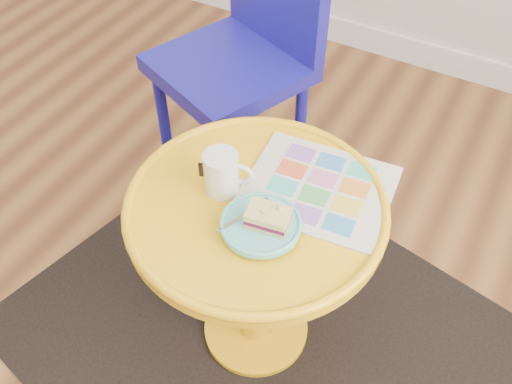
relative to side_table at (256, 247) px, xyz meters
The scene contains 8 objects.
rug 0.40m from the side_table, 90.00° to the left, with size 1.30×1.10×0.01m, color black.
side_table is the anchor object (origin of this frame).
chair 0.70m from the side_table, 121.36° to the left, with size 0.54×0.54×0.94m.
newspaper 0.22m from the side_table, 47.30° to the left, with size 0.33×0.28×0.01m, color silver.
mug 0.23m from the side_table, behind, with size 0.11×0.08×0.10m.
plate 0.19m from the side_table, 53.14° to the right, with size 0.17×0.17×0.02m.
cake_slice 0.22m from the side_table, 42.62° to the right, with size 0.10×0.07×0.04m.
fork 0.19m from the side_table, 81.75° to the right, with size 0.07×0.14×0.00m.
Camera 1 is at (1.05, -0.29, 1.51)m, focal length 40.00 mm.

